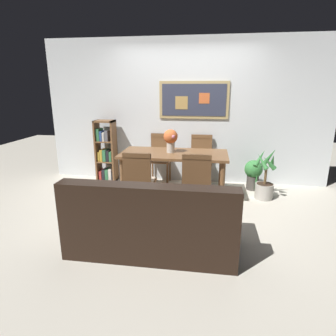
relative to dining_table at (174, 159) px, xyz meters
name	(u,v)px	position (x,y,z in m)	size (l,w,h in m)	color
ground_plane	(175,210)	(0.09, -0.54, -0.65)	(12.00, 12.00, 0.00)	beige
wall_back_with_painting	(185,112)	(0.09, 0.92, 0.66)	(5.20, 0.14, 2.60)	silver
dining_table	(174,159)	(0.00, 0.00, 0.00)	(1.69, 0.81, 0.74)	brown
dining_chair_near_left	(139,178)	(-0.39, -0.73, -0.11)	(0.40, 0.41, 0.91)	brown
dining_chair_near_right	(197,180)	(0.40, -0.70, -0.11)	(0.40, 0.41, 0.91)	brown
dining_chair_far_right	(201,156)	(0.41, 0.71, -0.11)	(0.40, 0.41, 0.91)	brown
dining_chair_far_left	(160,154)	(-0.35, 0.73, -0.11)	(0.40, 0.41, 0.91)	brown
leather_couch	(152,223)	(-0.03, -1.60, -0.34)	(1.80, 0.84, 0.84)	black
bookshelf	(106,154)	(-1.38, 0.66, -0.13)	(0.36, 0.28, 1.16)	brown
potted_ivy	(253,173)	(1.33, 0.55, -0.34)	(0.31, 0.31, 0.53)	#4C4742
potted_palm	(265,182)	(1.46, 0.14, -0.36)	(0.39, 0.41, 0.83)	#B2ADA3
flower_vase	(171,138)	(-0.06, 0.02, 0.32)	(0.22, 0.23, 0.37)	beige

